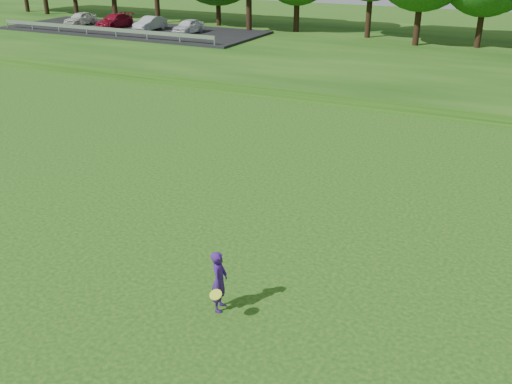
% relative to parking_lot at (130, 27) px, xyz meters
% --- Properties ---
extents(ground, '(140.00, 140.00, 0.00)m').
position_rel_parking_lot_xyz_m(ground, '(24.08, -32.78, -0.98)').
color(ground, '#13450D').
rests_on(ground, ground).
extents(berm, '(130.00, 30.00, 0.60)m').
position_rel_parking_lot_xyz_m(berm, '(24.08, 1.22, -0.68)').
color(berm, '#13450D').
rests_on(berm, ground).
extents(walking_path, '(130.00, 1.60, 0.04)m').
position_rel_parking_lot_xyz_m(walking_path, '(24.08, -12.78, -0.96)').
color(walking_path, gray).
rests_on(walking_path, ground).
extents(parking_lot, '(24.00, 9.00, 1.38)m').
position_rel_parking_lot_xyz_m(parking_lot, '(0.00, 0.00, 0.00)').
color(parking_lot, black).
rests_on(parking_lot, berm).
extents(woman, '(0.61, 1.00, 1.56)m').
position_rel_parking_lot_xyz_m(woman, '(27.71, -32.54, -0.20)').
color(woman, '#39186E').
rests_on(woman, ground).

